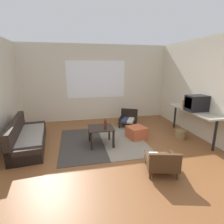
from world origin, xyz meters
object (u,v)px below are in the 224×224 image
(crt_television, at_px, (197,103))
(clay_vase, at_px, (186,103))
(armchair_striped_foreground, at_px, (162,162))
(couch, at_px, (27,138))
(glass_bottle, at_px, (105,124))
(ottoman_orange, at_px, (136,132))
(coffee_table, at_px, (101,131))
(armchair_by_window, at_px, (128,119))
(console_shelf, at_px, (193,112))
(wicker_basket, at_px, (180,134))

(crt_television, distance_m, clay_vase, 0.46)
(armchair_striped_foreground, bearing_deg, crt_television, 38.71)
(couch, height_order, glass_bottle, glass_bottle)
(armchair_striped_foreground, distance_m, ottoman_orange, 1.70)
(armchair_striped_foreground, height_order, glass_bottle, glass_bottle)
(armchair_striped_foreground, xyz_separation_m, ottoman_orange, (0.11, 1.69, -0.07))
(coffee_table, xyz_separation_m, armchair_by_window, (1.14, 1.30, -0.14))
(clay_vase, bearing_deg, glass_bottle, -170.88)
(couch, bearing_deg, clay_vase, 0.05)
(couch, distance_m, armchair_striped_foreground, 3.25)
(crt_television, bearing_deg, coffee_table, 176.54)
(armchair_striped_foreground, bearing_deg, armchair_by_window, 85.54)
(console_shelf, relative_size, crt_television, 3.37)
(couch, height_order, wicker_basket, couch)
(console_shelf, bearing_deg, crt_television, -91.63)
(coffee_table, bearing_deg, armchair_by_window, 48.89)
(console_shelf, xyz_separation_m, clay_vase, (-0.00, 0.34, 0.19))
(couch, relative_size, console_shelf, 1.12)
(coffee_table, bearing_deg, crt_television, -3.46)
(coffee_table, bearing_deg, couch, 170.88)
(armchair_by_window, distance_m, armchair_striped_foreground, 2.78)
(crt_television, height_order, clay_vase, crt_television)
(coffee_table, height_order, crt_television, crt_television)
(armchair_striped_foreground, bearing_deg, couch, 147.35)
(console_shelf, height_order, clay_vase, clay_vase)
(coffee_table, relative_size, console_shelf, 0.34)
(armchair_striped_foreground, xyz_separation_m, console_shelf, (1.64, 1.42, 0.50))
(crt_television, bearing_deg, armchair_striped_foreground, -141.29)
(coffee_table, relative_size, glass_bottle, 2.42)
(console_shelf, bearing_deg, armchair_by_window, 136.54)
(console_shelf, bearing_deg, clay_vase, 90.00)
(glass_bottle, bearing_deg, console_shelf, 1.30)
(console_shelf, distance_m, wicker_basket, 0.69)
(glass_bottle, distance_m, wicker_basket, 2.17)
(coffee_table, height_order, wicker_basket, coffee_table)
(armchair_by_window, xyz_separation_m, crt_television, (1.42, -1.46, 0.77))
(couch, xyz_separation_m, coffee_table, (1.82, -0.29, 0.16))
(console_shelf, distance_m, glass_bottle, 2.46)
(armchair_by_window, xyz_separation_m, console_shelf, (1.42, -1.35, 0.49))
(couch, height_order, clay_vase, clay_vase)
(armchair_striped_foreground, relative_size, ottoman_orange, 1.58)
(glass_bottle, bearing_deg, armchair_by_window, 53.53)
(wicker_basket, bearing_deg, coffee_table, 178.69)
(armchair_by_window, height_order, wicker_basket, armchair_by_window)
(console_shelf, relative_size, wicker_basket, 6.05)
(clay_vase, bearing_deg, armchair_striped_foreground, -132.94)
(couch, bearing_deg, coffee_table, -9.12)
(console_shelf, bearing_deg, coffee_table, 179.04)
(armchair_by_window, xyz_separation_m, clay_vase, (1.42, -1.01, 0.68))
(armchair_striped_foreground, distance_m, console_shelf, 2.22)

